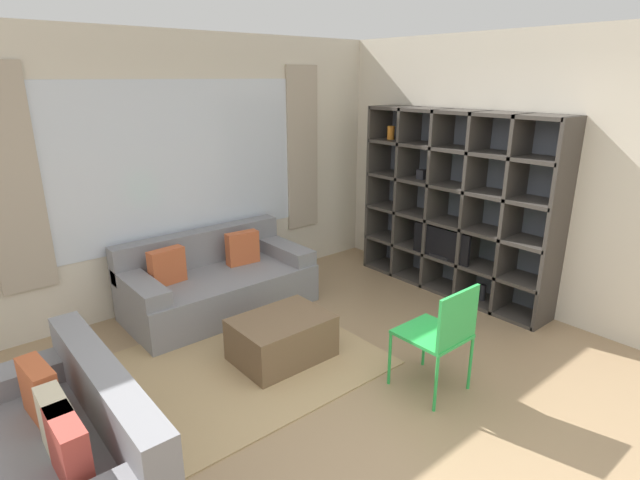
{
  "coord_description": "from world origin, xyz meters",
  "views": [
    {
      "loc": [
        -2.16,
        -1.6,
        2.28
      ],
      "look_at": [
        0.62,
        1.72,
        0.85
      ],
      "focal_mm": 28.0,
      "sensor_mm": 36.0,
      "label": 1
    }
  ],
  "objects_px": {
    "ottoman": "(282,338)",
    "folding_chair": "(442,330)",
    "shelving_unit": "(456,205)",
    "couch_main": "(217,283)",
    "couch_side": "(52,462)"
  },
  "relations": [
    {
      "from": "folding_chair",
      "to": "ottoman",
      "type": "bearing_deg",
      "value": -61.31
    },
    {
      "from": "couch_side",
      "to": "ottoman",
      "type": "relative_size",
      "value": 2.06
    },
    {
      "from": "shelving_unit",
      "to": "couch_main",
      "type": "xyz_separation_m",
      "value": [
        -2.23,
        1.23,
        -0.69
      ]
    },
    {
      "from": "ottoman",
      "to": "folding_chair",
      "type": "distance_m",
      "value": 1.34
    },
    {
      "from": "shelving_unit",
      "to": "folding_chair",
      "type": "distance_m",
      "value": 2.06
    },
    {
      "from": "couch_main",
      "to": "couch_side",
      "type": "distance_m",
      "value": 2.51
    },
    {
      "from": "couch_main",
      "to": "couch_side",
      "type": "height_order",
      "value": "same"
    },
    {
      "from": "shelving_unit",
      "to": "couch_main",
      "type": "bearing_deg",
      "value": 151.14
    },
    {
      "from": "couch_main",
      "to": "couch_side",
      "type": "xyz_separation_m",
      "value": [
        -1.91,
        -1.64,
        0.01
      ]
    },
    {
      "from": "shelving_unit",
      "to": "ottoman",
      "type": "bearing_deg",
      "value": 179.44
    },
    {
      "from": "couch_main",
      "to": "ottoman",
      "type": "height_order",
      "value": "couch_main"
    },
    {
      "from": "shelving_unit",
      "to": "couch_main",
      "type": "relative_size",
      "value": 1.23
    },
    {
      "from": "shelving_unit",
      "to": "couch_side",
      "type": "relative_size",
      "value": 1.4
    },
    {
      "from": "ottoman",
      "to": "folding_chair",
      "type": "bearing_deg",
      "value": -61.31
    },
    {
      "from": "shelving_unit",
      "to": "couch_main",
      "type": "height_order",
      "value": "shelving_unit"
    }
  ]
}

